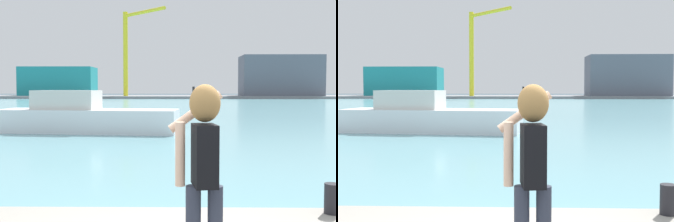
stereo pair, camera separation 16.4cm
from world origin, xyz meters
TOP-DOWN VIEW (x-y plane):
  - ground_plane at (0.00, 50.00)m, footprint 220.00×220.00m
  - harbor_water at (0.00, 52.00)m, footprint 140.00×100.00m
  - far_shore_dock at (0.00, 92.00)m, footprint 140.00×20.00m
  - person_photographer at (0.35, -0.16)m, footprint 0.53×0.55m
  - harbor_bollard at (2.24, 1.73)m, footprint 0.21×0.21m
  - boat_moored at (-4.34, 16.79)m, footprint 9.04×3.51m
  - warehouse_left at (-26.30, 92.14)m, footprint 16.36×8.61m
  - warehouse_right at (23.51, 89.37)m, footprint 17.20×8.60m
  - port_crane at (-9.14, 84.67)m, footprint 9.27×9.51m

SIDE VIEW (x-z plane):
  - ground_plane at x=0.00m, z-range 0.00..0.00m
  - harbor_water at x=0.00m, z-range 0.00..0.02m
  - far_shore_dock at x=0.00m, z-range 0.00..0.52m
  - harbor_bollard at x=2.24m, z-range 0.49..0.90m
  - boat_moored at x=-4.34m, z-range -0.26..1.80m
  - person_photographer at x=0.35m, z-range 0.69..2.43m
  - warehouse_left at x=-26.30m, z-range 0.52..6.96m
  - warehouse_right at x=23.51m, z-range 0.52..9.32m
  - port_crane at x=-9.14m, z-range 2.56..20.34m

